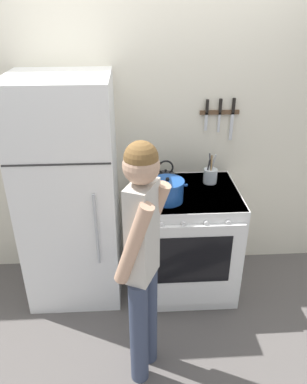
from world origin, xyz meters
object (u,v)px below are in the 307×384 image
at_px(refrigerator, 70,195).
at_px(tea_kettle, 166,177).
at_px(stove_range, 186,240).
at_px(person, 143,257).
at_px(utensil_jar, 210,175).
at_px(dutch_oven_pot, 167,191).

distance_m(refrigerator, tea_kettle, 0.75).
relative_size(stove_range, person, 0.56).
xyz_separation_m(utensil_jar, person, (-0.57, -0.96, -0.04)).
height_order(refrigerator, stove_range, refrigerator).
bearing_deg(utensil_jar, person, -120.56).
bearing_deg(tea_kettle, dutch_oven_pot, -92.92).
bearing_deg(tea_kettle, person, -102.67).
distance_m(tea_kettle, utensil_jar, 0.35).
distance_m(tea_kettle, person, 0.98).
bearing_deg(stove_range, tea_kettle, 134.50).
bearing_deg(tea_kettle, refrigerator, -170.99).
xyz_separation_m(refrigerator, stove_range, (0.90, -0.05, -0.42)).
height_order(refrigerator, utensil_jar, refrigerator).
xyz_separation_m(refrigerator, dutch_oven_pot, (0.73, -0.16, 0.09)).
bearing_deg(stove_range, utensil_jar, 41.25).
relative_size(stove_range, tea_kettle, 4.41).
height_order(refrigerator, dutch_oven_pot, refrigerator).
relative_size(refrigerator, tea_kettle, 8.69).
relative_size(refrigerator, person, 1.10).
relative_size(refrigerator, utensil_jar, 7.18).
bearing_deg(utensil_jar, stove_range, -138.75).
height_order(stove_range, dutch_oven_pot, dutch_oven_pot).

